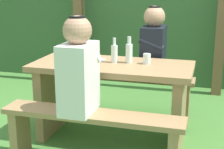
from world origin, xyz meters
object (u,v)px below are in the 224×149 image
bench_near (92,129)px  drinking_glass (147,59)px  cell_phone (100,60)px  bench_far (126,87)px  bottle_left (82,53)px  bottle_center (129,52)px  bottle_right (114,53)px  person_black_coat (153,45)px  person_white_shirt (79,69)px  picnic_table (112,88)px

bench_near → drinking_glass: 0.81m
cell_phone → bench_far: bearing=72.9°
bottle_left → bottle_center: size_ratio=1.06×
bench_near → cell_phone: (-0.14, 0.64, 0.39)m
bottle_right → cell_phone: bearing=165.2°
bench_near → cell_phone: size_ratio=10.00×
bench_far → person_black_coat: (0.27, -0.00, 0.46)m
drinking_glass → person_white_shirt: bearing=-122.4°
bottle_right → cell_phone: bottle_right is taller
drinking_glass → bottle_right: 0.29m
bench_far → person_white_shirt: person_white_shirt is taller
bottle_right → picnic_table: bearing=-101.4°
bottle_left → cell_phone: 0.21m
person_black_coat → drinking_glass: person_black_coat is taller
bench_near → bench_far: same height
bench_near → drinking_glass: size_ratio=15.31×
person_white_shirt → bottle_left: (-0.15, 0.48, 0.01)m
picnic_table → bottle_center: bearing=25.9°
person_black_coat → bottle_left: size_ratio=2.90×
cell_phone → bench_near: bearing=-78.3°
drinking_glass → bottle_center: size_ratio=0.39×
person_black_coat → cell_phone: 0.63m
bottle_center → cell_phone: size_ratio=1.68×
drinking_glass → bottle_left: bottle_left is taller
person_black_coat → cell_phone: (-0.41, -0.47, -0.07)m
picnic_table → drinking_glass: bearing=13.4°
picnic_table → bottle_center: 0.35m
drinking_glass → bottle_right: bottle_right is taller
person_white_shirt → person_black_coat: same height
picnic_table → cell_phone: cell_phone is taller
person_black_coat → bench_far: bearing=179.3°
bottle_left → bottle_center: (0.39, 0.13, 0.00)m
bench_far → bottle_right: (0.01, -0.51, 0.47)m
bench_near → bench_far: size_ratio=1.00×
bottle_right → cell_phone: 0.17m
bench_far → person_white_shirt: 1.20m
bench_near → bench_far: (0.00, 1.11, 0.00)m
picnic_table → person_black_coat: bearing=63.6°
cell_phone → bottle_left: bearing=-127.9°
bottle_left → cell_phone: (0.11, 0.15, -0.09)m
person_white_shirt → drinking_glass: size_ratio=7.87×
bench_far → bottle_right: bottle_right is taller
person_white_shirt → bottle_left: size_ratio=2.90×
picnic_table → person_black_coat: 0.69m
bench_near → bottle_right: size_ratio=6.34×
bench_far → bench_near: bearing=-90.0°
drinking_glass → bottle_center: bottle_center is taller
person_black_coat → picnic_table: bearing=-116.4°
picnic_table → bottle_right: size_ratio=6.34×
picnic_table → bench_far: picnic_table is taller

